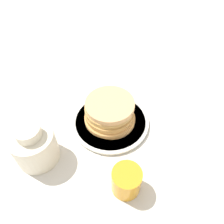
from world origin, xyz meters
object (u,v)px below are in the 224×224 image
juice_glass (128,181)px  cream_jug (36,146)px  plate (112,121)px  pancake_stack (111,112)px

juice_glass → cream_jug: (-0.23, 0.08, 0.02)m
juice_glass → plate: bearing=101.7°
plate → cream_jug: cream_jug is taller
pancake_stack → juice_glass: pancake_stack is taller
plate → cream_jug: (-0.19, -0.12, 0.05)m
cream_jug → juice_glass: bearing=-19.2°
juice_glass → cream_jug: size_ratio=0.59×
cream_jug → plate: bearing=32.6°
plate → juice_glass: juice_glass is taller
plate → cream_jug: size_ratio=1.85×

